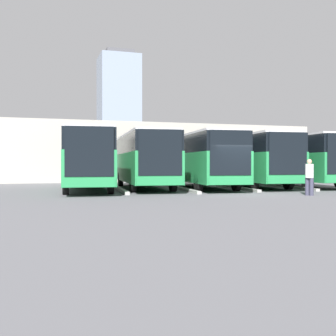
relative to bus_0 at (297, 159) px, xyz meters
name	(u,v)px	position (x,y,z in m)	size (l,w,h in m)	color
ground_plane	(239,194)	(7.11, 5.40, -1.88)	(600.00, 600.00, 0.00)	#5B5B60
bus_0	(297,159)	(0.00, 0.00, 0.00)	(3.50, 10.87, 3.37)	#238447
curb_divider_0	(287,187)	(1.78, 1.58, -1.80)	(0.24, 7.01, 0.15)	#9E9E99
bus_1	(249,159)	(3.56, -0.19, 0.00)	(3.50, 10.87, 3.37)	#238447
curb_divider_1	(235,188)	(5.34, 1.39, -1.80)	(0.24, 7.01, 0.15)	#9E9E99
bus_2	(201,158)	(7.12, 0.10, 0.00)	(3.50, 10.87, 3.37)	#238447
curb_divider_2	(182,189)	(8.89, 1.68, -1.80)	(0.24, 7.01, 0.15)	#9E9E99
bus_3	(144,158)	(10.67, -0.46, 0.00)	(3.50, 10.87, 3.37)	#238447
curb_divider_3	(120,189)	(12.45, 1.11, -1.80)	(0.24, 7.01, 0.15)	#9E9E99
bus_4	(87,158)	(14.23, 0.20, 0.00)	(3.50, 10.87, 3.37)	#238447
pedestrian	(309,176)	(4.40, 7.45, -0.93)	(0.54, 0.54, 1.77)	#38384C
station_building	(142,153)	(7.11, -15.26, 0.71)	(30.01, 13.79, 5.12)	#A8A399
office_tower	(119,111)	(-20.73, -173.07, 24.98)	(18.39, 18.39, 54.92)	#7F8EA3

